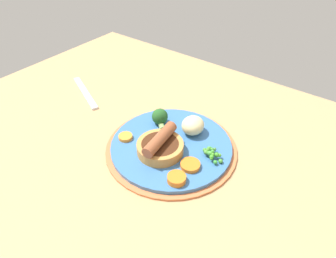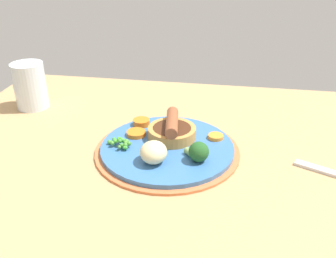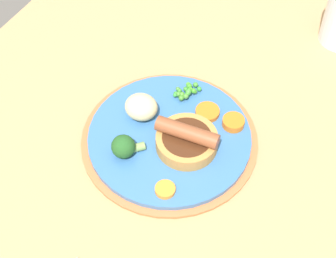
% 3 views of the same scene
% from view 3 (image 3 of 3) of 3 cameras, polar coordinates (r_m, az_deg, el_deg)
% --- Properties ---
extents(dining_table, '(1.10, 0.80, 0.03)m').
position_cam_3_polar(dining_table, '(0.90, -2.13, -3.58)').
color(dining_table, tan).
rests_on(dining_table, ground).
extents(dinner_plate, '(0.29, 0.29, 0.01)m').
position_cam_3_polar(dinner_plate, '(0.91, 0.15, -1.00)').
color(dinner_plate, '#CC6B3D').
rests_on(dinner_plate, dining_table).
extents(sausage_pudding, '(0.10, 0.10, 0.05)m').
position_cam_3_polar(sausage_pudding, '(0.87, 1.93, -1.07)').
color(sausage_pudding, '#BC8442').
rests_on(sausage_pudding, dinner_plate).
extents(pea_pile, '(0.05, 0.04, 0.02)m').
position_cam_3_polar(pea_pile, '(0.95, 1.92, 3.87)').
color(pea_pile, green).
rests_on(pea_pile, dinner_plate).
extents(broccoli_floret_near, '(0.05, 0.05, 0.04)m').
position_cam_3_polar(broccoli_floret_near, '(0.87, -4.47, -1.79)').
color(broccoli_floret_near, '#235623').
rests_on(broccoli_floret_near, dinner_plate).
extents(potato_chunk_0, '(0.05, 0.06, 0.04)m').
position_cam_3_polar(potato_chunk_0, '(0.91, -2.73, 2.25)').
color(potato_chunk_0, beige).
rests_on(potato_chunk_0, dinner_plate).
extents(carrot_slice_0, '(0.04, 0.04, 0.01)m').
position_cam_3_polar(carrot_slice_0, '(0.84, -0.29, -6.16)').
color(carrot_slice_0, orange).
rests_on(carrot_slice_0, dinner_plate).
extents(carrot_slice_1, '(0.05, 0.05, 0.01)m').
position_cam_3_polar(carrot_slice_1, '(0.91, 6.66, 0.68)').
color(carrot_slice_1, orange).
rests_on(carrot_slice_1, dinner_plate).
extents(carrot_slice_2, '(0.05, 0.05, 0.01)m').
position_cam_3_polar(carrot_slice_2, '(0.93, 4.03, 1.73)').
color(carrot_slice_2, orange).
rests_on(carrot_slice_2, dinner_plate).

